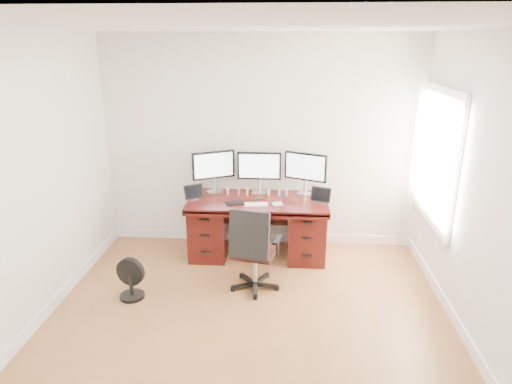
# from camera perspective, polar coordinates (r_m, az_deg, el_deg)

# --- Properties ---
(ground) EXTENTS (4.50, 4.50, 0.00)m
(ground) POSITION_cam_1_polar(r_m,az_deg,el_deg) (4.33, -1.48, -18.55)
(ground) COLOR brown
(ground) RESTS_ON ground
(back_wall) EXTENTS (4.00, 0.10, 2.70)m
(back_wall) POSITION_cam_1_polar(r_m,az_deg,el_deg) (5.84, 0.52, 6.08)
(back_wall) COLOR silver
(back_wall) RESTS_ON ground
(right_wall) EXTENTS (0.10, 4.50, 2.70)m
(right_wall) POSITION_cam_1_polar(r_m,az_deg,el_deg) (4.11, 27.48, -1.49)
(right_wall) COLOR silver
(right_wall) RESTS_ON ground
(desk) EXTENTS (1.70, 0.80, 0.75)m
(desk) POSITION_cam_1_polar(r_m,az_deg,el_deg) (5.72, 0.23, -4.15)
(desk) COLOR #3B0D0B
(desk) RESTS_ON ground
(office_chair) EXTENTS (0.61, 0.61, 0.97)m
(office_chair) POSITION_cam_1_polar(r_m,az_deg,el_deg) (4.98, -0.31, -8.88)
(office_chair) COLOR black
(office_chair) RESTS_ON ground
(floor_fan) EXTENTS (0.31, 0.26, 0.45)m
(floor_fan) POSITION_cam_1_polar(r_m,az_deg,el_deg) (5.05, -15.41, -10.46)
(floor_fan) COLOR black
(floor_fan) RESTS_ON ground
(monitor_left) EXTENTS (0.51, 0.28, 0.53)m
(monitor_left) POSITION_cam_1_polar(r_m,az_deg,el_deg) (5.79, -5.34, 3.20)
(monitor_left) COLOR silver
(monitor_left) RESTS_ON desk
(monitor_center) EXTENTS (0.55, 0.14, 0.53)m
(monitor_center) POSITION_cam_1_polar(r_m,az_deg,el_deg) (5.72, 0.40, 3.10)
(monitor_center) COLOR silver
(monitor_center) RESTS_ON desk
(monitor_right) EXTENTS (0.52, 0.25, 0.53)m
(monitor_right) POSITION_cam_1_polar(r_m,az_deg,el_deg) (5.72, 6.21, 2.98)
(monitor_right) COLOR silver
(monitor_right) RESTS_ON desk
(tablet_left) EXTENTS (0.24, 0.18, 0.19)m
(tablet_left) POSITION_cam_1_polar(r_m,az_deg,el_deg) (5.60, -7.80, -0.12)
(tablet_left) COLOR silver
(tablet_left) RESTS_ON desk
(tablet_right) EXTENTS (0.25, 0.14, 0.19)m
(tablet_right) POSITION_cam_1_polar(r_m,az_deg,el_deg) (5.50, 8.11, -0.48)
(tablet_right) COLOR silver
(tablet_right) RESTS_ON desk
(keyboard) EXTENTS (0.28, 0.15, 0.01)m
(keyboard) POSITION_cam_1_polar(r_m,az_deg,el_deg) (5.39, 0.02, -1.56)
(keyboard) COLOR white
(keyboard) RESTS_ON desk
(trackpad) EXTENTS (0.15, 0.15, 0.01)m
(trackpad) POSITION_cam_1_polar(r_m,az_deg,el_deg) (5.42, 2.69, -1.49)
(trackpad) COLOR #B8BBC0
(trackpad) RESTS_ON desk
(drawing_tablet) EXTENTS (0.26, 0.21, 0.01)m
(drawing_tablet) POSITION_cam_1_polar(r_m,az_deg,el_deg) (5.45, -2.61, -1.39)
(drawing_tablet) COLOR black
(drawing_tablet) RESTS_ON desk
(phone) EXTENTS (0.14, 0.11, 0.01)m
(phone) POSITION_cam_1_polar(r_m,az_deg,el_deg) (5.58, 0.36, -0.88)
(phone) COLOR black
(phone) RESTS_ON desk
(figurine_pink) EXTENTS (0.04, 0.04, 0.09)m
(figurine_pink) POSITION_cam_1_polar(r_m,az_deg,el_deg) (5.73, -3.57, 0.11)
(figurine_pink) COLOR #D8609B
(figurine_pink) RESTS_ON desk
(figurine_brown) EXTENTS (0.04, 0.04, 0.09)m
(figurine_brown) POSITION_cam_1_polar(r_m,az_deg,el_deg) (5.72, -2.21, 0.08)
(figurine_brown) COLOR olive
(figurine_brown) RESTS_ON desk
(figurine_orange) EXTENTS (0.04, 0.04, 0.09)m
(figurine_orange) POSITION_cam_1_polar(r_m,az_deg,el_deg) (5.70, -1.11, 0.06)
(figurine_orange) COLOR orange
(figurine_orange) RESTS_ON desk
(figurine_yellow) EXTENTS (0.04, 0.04, 0.09)m
(figurine_yellow) POSITION_cam_1_polar(r_m,az_deg,el_deg) (5.69, 1.55, -0.01)
(figurine_yellow) COLOR tan
(figurine_yellow) RESTS_ON desk
(figurine_blue) EXTENTS (0.04, 0.04, 0.09)m
(figurine_blue) POSITION_cam_1_polar(r_m,az_deg,el_deg) (5.68, 2.91, -0.04)
(figurine_blue) COLOR #5792E6
(figurine_blue) RESTS_ON desk
(figurine_purple) EXTENTS (0.04, 0.04, 0.09)m
(figurine_purple) POSITION_cam_1_polar(r_m,az_deg,el_deg) (5.68, 3.82, -0.06)
(figurine_purple) COLOR #8D5DE3
(figurine_purple) RESTS_ON desk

